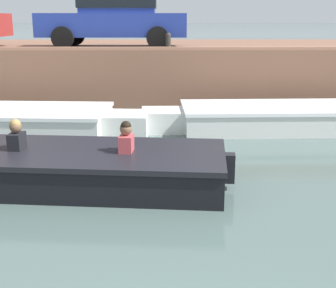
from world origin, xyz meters
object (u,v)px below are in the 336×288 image
object	(u,v)px
boat_moored_west_white	(11,121)
motorboat_passing	(50,167)
mooring_bollard_mid	(168,40)
boat_moored_central_white	(278,118)
car_left_inner_blue	(115,17)

from	to	relation	value
boat_moored_west_white	motorboat_passing	size ratio (longest dim) A/B	0.97
mooring_bollard_mid	boat_moored_west_white	bearing A→B (deg)	-149.90
boat_moored_central_white	mooring_bollard_mid	world-z (taller)	mooring_bollard_mid
boat_moored_central_white	mooring_bollard_mid	xyz separation A→B (m)	(-2.57, 1.86, 1.70)
boat_moored_central_white	motorboat_passing	size ratio (longest dim) A/B	0.97
boat_moored_west_white	car_left_inner_blue	world-z (taller)	car_left_inner_blue
boat_moored_central_white	motorboat_passing	distance (m)	5.85
boat_moored_west_white	motorboat_passing	bearing A→B (deg)	-63.92
boat_moored_central_white	mooring_bollard_mid	bearing A→B (deg)	144.06
motorboat_passing	mooring_bollard_mid	bearing A→B (deg)	70.55
mooring_bollard_mid	boat_moored_central_white	bearing A→B (deg)	-35.94
boat_moored_west_white	mooring_bollard_mid	distance (m)	4.55
boat_moored_west_white	car_left_inner_blue	distance (m)	4.51
car_left_inner_blue	mooring_bollard_mid	distance (m)	1.95
car_left_inner_blue	motorboat_passing	bearing A→B (deg)	-94.05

